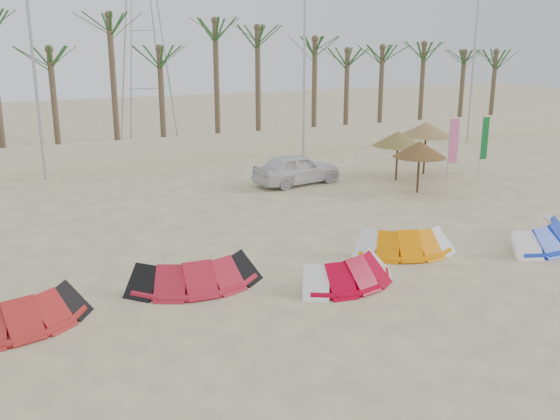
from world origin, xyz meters
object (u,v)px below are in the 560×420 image
kite_red_right (344,268)px  car (297,169)px  parasol_left (398,139)px  kite_red_mid (192,270)px  kite_orange (399,239)px  kite_blue (536,231)px  parasol_mid (420,149)px  parasol_right (426,129)px  kite_red_left (16,308)px

kite_red_right → car: size_ratio=0.81×
kite_red_right → parasol_left: parasol_left is taller
kite_red_mid → kite_red_right: (3.93, -1.65, -0.00)m
kite_red_right → kite_orange: same height
kite_blue → parasol_left: (1.29, 9.76, 1.59)m
kite_orange → parasol_mid: size_ratio=1.49×
parasol_right → kite_red_left: bearing=-153.6°
car → kite_red_mid: bearing=131.1°
parasol_mid → parasol_right: 4.01m
kite_orange → parasol_right: bearing=48.9°
kite_red_right → kite_red_left: bearing=173.5°
kite_red_right → parasol_left: 13.41m
car → parasol_mid: bearing=-141.4°
kite_red_left → parasol_right: bearing=26.4°
kite_red_left → car: bearing=39.3°
parasol_right → parasol_left: bearing=-163.6°
kite_blue → parasol_left: parasol_left is taller
parasol_mid → car: 5.68m
parasol_left → car: (-4.65, 1.35, -1.29)m
parasol_mid → kite_orange: bearing=-131.0°
kite_red_mid → kite_blue: (11.44, -1.42, 0.00)m
kite_red_right → parasol_right: 15.32m
kite_red_mid → car: 12.62m
kite_red_left → parasol_right: (19.40, 9.63, 1.83)m
kite_red_left → car: 16.36m
kite_red_left → parasol_mid: parasol_mid is taller
kite_red_mid → kite_red_right: size_ratio=1.07×
parasol_right → car: parasol_right is taller
kite_red_left → kite_blue: 16.03m
kite_red_right → kite_blue: bearing=1.7°
kite_orange → parasol_mid: (5.37, 6.18, 1.51)m
kite_blue → kite_red_right: bearing=-178.3°
kite_red_right → kite_blue: same height
kite_red_right → kite_orange: bearing=26.2°
parasol_left → parasol_right: parasol_right is taller
kite_red_mid → car: car is taller
kite_red_left → parasol_left: bearing=27.5°
kite_red_left → parasol_left: parasol_left is taller
car → kite_blue: bearing=-172.3°
parasol_mid → car: parasol_mid is taller
kite_red_right → parasol_mid: parasol_mid is taller
kite_orange → kite_blue: size_ratio=0.86×
kite_orange → car: bearing=82.8°
parasol_mid → parasol_right: (2.64, 2.99, 0.32)m
parasol_left → parasol_right: (2.10, 0.62, 0.24)m
parasol_left → car: size_ratio=0.57×
kite_red_left → car: (12.65, 10.37, 0.30)m
kite_blue → parasol_left: 9.97m
parasol_left → parasol_mid: 2.44m
kite_red_mid → parasol_left: size_ratio=1.54×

